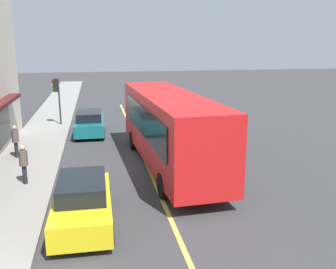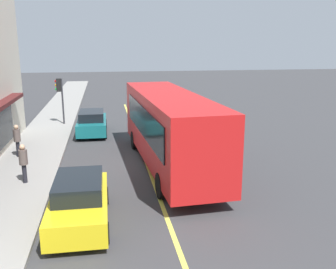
% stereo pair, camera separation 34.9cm
% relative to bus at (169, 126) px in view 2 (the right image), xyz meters
% --- Properties ---
extents(ground, '(120.00, 120.00, 0.00)m').
position_rel_bus_xyz_m(ground, '(1.05, 0.99, -1.99)').
color(ground, '#38383A').
extents(sidewalk, '(80.00, 3.08, 0.15)m').
position_rel_bus_xyz_m(sidewalk, '(1.05, 6.67, -1.91)').
color(sidewalk, gray).
rests_on(sidewalk, ground).
extents(lane_centre_stripe, '(36.00, 0.16, 0.01)m').
position_rel_bus_xyz_m(lane_centre_stripe, '(1.05, 0.99, -1.98)').
color(lane_centre_stripe, '#D8D14C').
rests_on(lane_centre_stripe, ground).
extents(bus, '(11.26, 3.17, 3.50)m').
position_rel_bus_xyz_m(bus, '(0.00, 0.00, 0.00)').
color(bus, red).
rests_on(bus, ground).
extents(traffic_light, '(0.30, 0.52, 3.20)m').
position_rel_bus_xyz_m(traffic_light, '(10.26, 5.95, 0.55)').
color(traffic_light, '#2D2D33').
rests_on(traffic_light, sidewalk).
extents(car_white, '(4.38, 2.02, 1.52)m').
position_rel_bus_xyz_m(car_white, '(12.38, -1.96, -1.24)').
color(car_white, white).
rests_on(car_white, ground).
extents(car_teal, '(4.32, 1.89, 1.52)m').
position_rel_bus_xyz_m(car_teal, '(7.42, 3.75, -1.24)').
color(car_teal, '#14666B').
rests_on(car_teal, ground).
extents(car_yellow, '(4.31, 1.89, 1.52)m').
position_rel_bus_xyz_m(car_yellow, '(-5.17, 3.85, -1.24)').
color(car_yellow, yellow).
rests_on(car_yellow, ground).
extents(pedestrian_mid_block, '(0.34, 0.34, 1.63)m').
position_rel_bus_xyz_m(pedestrian_mid_block, '(-1.44, 6.27, -0.86)').
color(pedestrian_mid_block, black).
rests_on(pedestrian_mid_block, sidewalk).
extents(pedestrian_near_storefront, '(0.34, 0.34, 1.64)m').
position_rel_bus_xyz_m(pedestrian_near_storefront, '(2.46, 7.31, -0.85)').
color(pedestrian_near_storefront, black).
rests_on(pedestrian_near_storefront, sidewalk).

